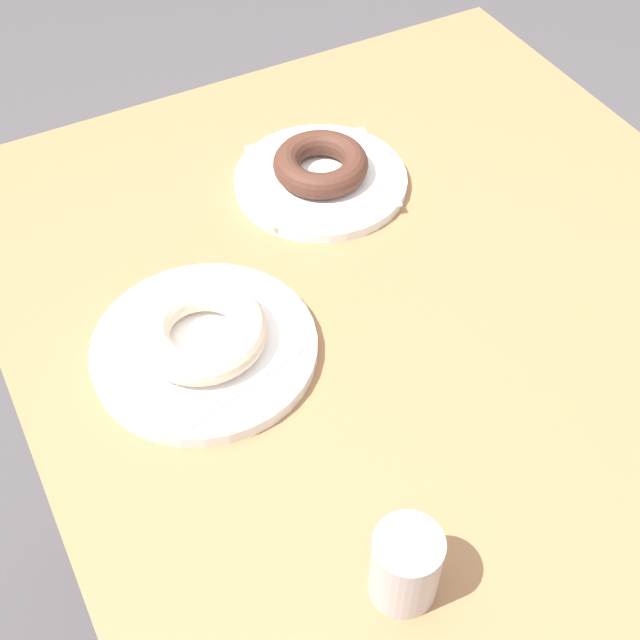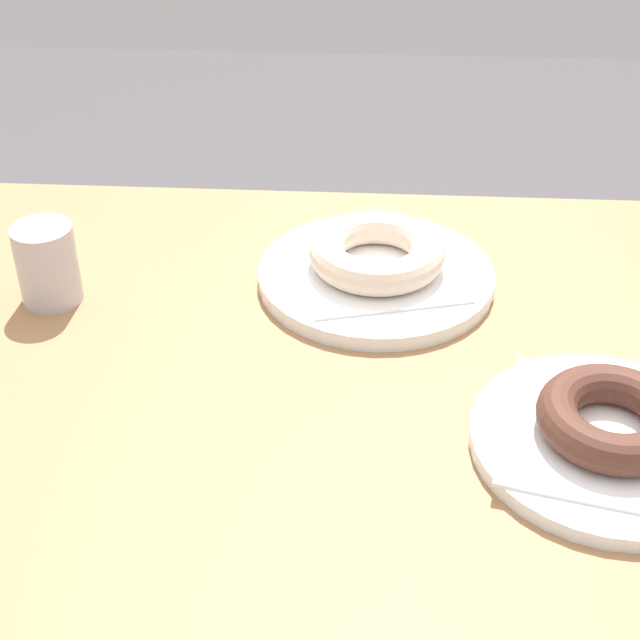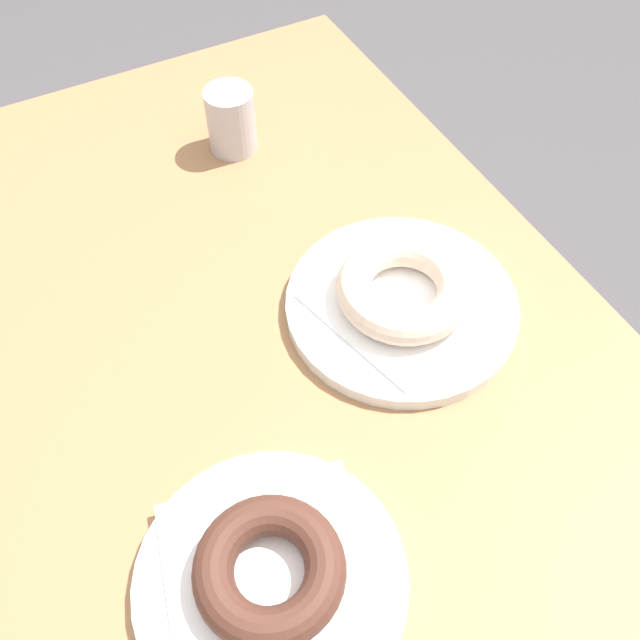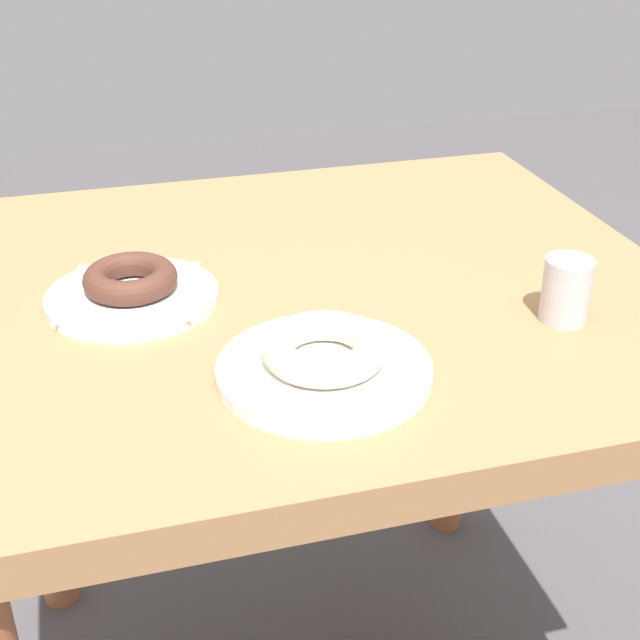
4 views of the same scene
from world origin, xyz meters
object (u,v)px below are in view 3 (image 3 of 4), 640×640
(plate_sugar_ring, at_px, (401,305))
(sugar_jar, at_px, (231,120))
(donut_sugar_ring, at_px, (404,288))
(plate_chocolate_ring, at_px, (269,581))
(donut_chocolate_ring, at_px, (267,571))

(plate_sugar_ring, distance_m, sugar_jar, 0.29)
(donut_sugar_ring, height_order, plate_chocolate_ring, donut_sugar_ring)
(plate_chocolate_ring, xyz_separation_m, sugar_jar, (-0.46, 0.17, 0.03))
(plate_chocolate_ring, bearing_deg, donut_sugar_ring, 128.09)
(sugar_jar, bearing_deg, donut_chocolate_ring, -20.61)
(donut_sugar_ring, relative_size, plate_chocolate_ring, 0.62)
(plate_sugar_ring, distance_m, plate_chocolate_ring, 0.27)
(plate_sugar_ring, bearing_deg, sugar_jar, -171.29)
(donut_chocolate_ring, xyz_separation_m, sugar_jar, (-0.46, 0.17, 0.01))
(plate_chocolate_ring, relative_size, donut_chocolate_ring, 1.84)
(plate_sugar_ring, relative_size, donut_sugar_ring, 1.75)
(donut_sugar_ring, xyz_separation_m, donut_chocolate_ring, (0.17, -0.22, -0.00))
(plate_sugar_ring, height_order, plate_chocolate_ring, plate_sugar_ring)
(donut_sugar_ring, height_order, donut_chocolate_ring, donut_sugar_ring)
(plate_sugar_ring, xyz_separation_m, donut_sugar_ring, (0.00, 0.00, 0.03))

